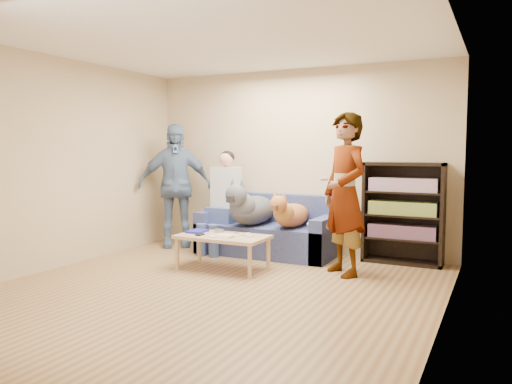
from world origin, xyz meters
The scene contains 26 objects.
ground centered at (0.00, 0.00, 0.00)m, with size 5.00×5.00×0.00m, color brown.
ceiling centered at (0.00, 0.00, 2.60)m, with size 5.00×5.00×0.00m, color white.
wall_back centered at (0.00, 2.50, 1.30)m, with size 4.50×4.50×0.00m, color tan.
wall_left centered at (-2.25, 0.00, 1.30)m, with size 5.00×5.00×0.00m, color tan.
wall_right centered at (2.25, 0.00, 1.30)m, with size 5.00×5.00×0.00m, color tan.
blanket centered at (0.59, 1.91, 0.49)m, with size 0.38×0.32×0.13m, color #AFAFB4.
person_standing_right centered at (1.04, 1.42, 0.95)m, with size 0.69×0.45×1.89m, color gray.
person_standing_left centered at (-1.74, 1.95, 0.92)m, with size 1.08×0.45×1.85m, color #6A85AB.
held_controller centered at (0.84, 1.22, 1.12)m, with size 0.04×0.13×0.03m, color silver.
notebook_blue centered at (-0.76, 1.06, 0.43)m, with size 0.20×0.26×0.03m, color #1C1F9B.
papers centered at (-0.31, 0.91, 0.43)m, with size 0.26×0.20×0.01m, color silver.
magazine centered at (-0.28, 0.93, 0.44)m, with size 0.22×0.17×0.01m, color beige.
camera_silver centered at (-0.48, 1.13, 0.45)m, with size 0.11×0.06×0.05m, color #B9BABE.
controller_a centered at (-0.08, 1.11, 0.43)m, with size 0.04×0.13×0.03m, color silver.
controller_b centered at (0.00, 1.03, 0.43)m, with size 0.09×0.06×0.03m, color white.
headphone_cup_a centered at (-0.16, 0.99, 0.43)m, with size 0.07×0.07×0.02m, color white.
headphone_cup_b centered at (-0.16, 1.07, 0.43)m, with size 0.07×0.07×0.02m, color silver.
pen_orange centered at (-0.38, 0.85, 0.42)m, with size 0.01×0.01×0.14m, color orange.
pen_black centered at (-0.24, 1.19, 0.42)m, with size 0.01×0.01×0.14m, color black.
wallet centered at (-0.61, 0.89, 0.43)m, with size 0.07×0.12×0.01m, color black.
sofa centered at (-0.25, 2.10, 0.28)m, with size 1.90×0.85×0.82m.
person_seated centered at (-0.91, 1.97, 0.77)m, with size 0.40×0.73×1.47m.
dog_gray centered at (-0.41, 1.84, 0.66)m, with size 0.46×1.27×0.67m.
dog_tan centered at (0.16, 1.89, 0.61)m, with size 0.36×1.14×0.52m.
coffee_table centered at (-0.36, 1.01, 0.37)m, with size 1.10×0.60×0.42m.
bookshelf centered at (1.55, 2.33, 0.68)m, with size 1.00×0.34×1.30m.
Camera 1 is at (2.67, -4.19, 1.48)m, focal length 35.00 mm.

